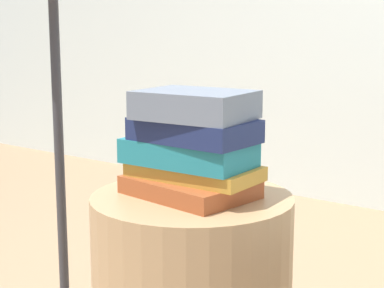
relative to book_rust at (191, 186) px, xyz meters
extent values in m
cube|color=#994723|center=(0.00, 0.00, 0.00)|extent=(0.30, 0.23, 0.04)
cube|color=#B7842D|center=(0.01, 0.00, 0.04)|extent=(0.30, 0.16, 0.03)
cube|color=#1E727F|center=(0.00, 0.00, 0.08)|extent=(0.30, 0.16, 0.06)
cube|color=#19234C|center=(0.01, -0.01, 0.13)|extent=(0.28, 0.17, 0.05)
cube|color=slate|center=(0.02, 0.00, 0.19)|extent=(0.26, 0.20, 0.06)
cylinder|color=#333338|center=(-0.62, 0.15, 0.07)|extent=(0.03, 0.03, 1.06)
camera|label=1|loc=(0.84, -1.13, 0.36)|focal=58.86mm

